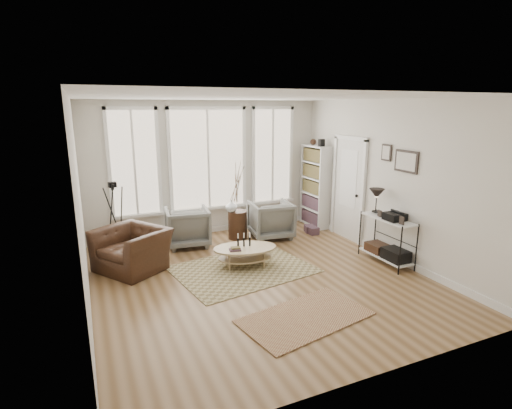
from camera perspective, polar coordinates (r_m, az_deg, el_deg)
name	(u,v)px	position (r m, az deg, el deg)	size (l,w,h in m)	color
room	(260,194)	(6.31, 0.61, 1.57)	(5.50, 5.54, 2.90)	olive
bay_window	(208,161)	(8.76, -6.84, 6.14)	(4.14, 0.12, 2.24)	#D1B080
door	(348,187)	(8.61, 13.07, 2.47)	(0.09, 1.06, 2.22)	silver
bookcase	(315,186)	(9.44, 8.47, 2.62)	(0.31, 0.85, 2.06)	white
low_shelf	(387,235)	(7.57, 18.19, -4.22)	(0.38, 1.08, 1.30)	white
wall_art	(401,159)	(7.43, 19.99, 6.13)	(0.04, 0.88, 0.44)	black
rug_main	(243,269)	(7.05, -1.87, -9.21)	(2.26, 1.70, 0.01)	brown
rug_runner	(305,317)	(5.61, 7.05, -15.67)	(1.73, 0.96, 0.01)	brown
coffee_table	(245,251)	(7.10, -1.63, -6.71)	(1.22, 0.90, 0.51)	tan
armchair_left	(188,227)	(8.22, -9.76, -3.15)	(0.84, 0.86, 0.78)	slate
armchair_right	(271,220)	(8.60, 2.12, -2.16)	(0.85, 0.87, 0.79)	slate
side_table	(237,202)	(8.44, -2.69, 0.43)	(0.40, 0.40, 1.69)	#371F13
vase	(231,206)	(8.41, -3.52, -0.19)	(0.25, 0.25, 0.26)	silver
accent_chair	(132,249)	(7.26, -17.30, -6.14)	(0.98, 1.12, 0.73)	#371F13
tripod_camera	(116,222)	(7.97, -19.42, -2.36)	(0.50, 0.50, 1.41)	black
book_stack_near	(309,229)	(9.10, 7.63, -3.45)	(0.20, 0.25, 0.16)	brown
book_stack_far	(313,230)	(8.99, 8.11, -3.69)	(0.20, 0.25, 0.16)	brown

